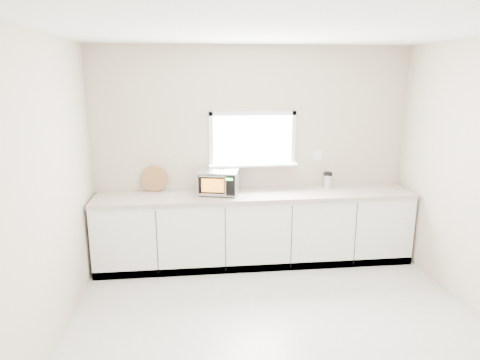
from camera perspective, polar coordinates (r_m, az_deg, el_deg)
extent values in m
plane|color=beige|center=(4.14, 5.67, -20.62)|extent=(4.00, 4.00, 0.00)
cube|color=#C2B19A|center=(5.48, 1.64, 3.41)|extent=(4.00, 0.02, 2.70)
cube|color=white|center=(5.43, 1.67, 5.46)|extent=(1.00, 0.02, 0.60)
cube|color=white|center=(5.42, 1.75, 2.01)|extent=(1.12, 0.16, 0.03)
cube|color=white|center=(5.38, 1.72, 8.86)|extent=(1.10, 0.04, 0.05)
cube|color=white|center=(5.47, 1.67, 2.07)|extent=(1.10, 0.04, 0.05)
cube|color=white|center=(5.37, -3.88, 5.33)|extent=(0.05, 0.04, 0.70)
cube|color=white|center=(5.52, 7.13, 5.49)|extent=(0.05, 0.04, 0.70)
cube|color=white|center=(5.66, 10.22, 3.22)|extent=(0.12, 0.01, 0.12)
cube|color=white|center=(5.43, 2.02, -6.64)|extent=(3.92, 0.60, 0.88)
cube|color=#BEAC9D|center=(5.28, 2.08, -2.00)|extent=(3.92, 0.64, 0.04)
cylinder|color=black|center=(5.17, -5.14, -2.10)|extent=(0.02, 0.02, 0.01)
cylinder|color=black|center=(5.43, -4.55, -1.31)|extent=(0.02, 0.02, 0.01)
cylinder|color=black|center=(5.10, -0.93, -2.24)|extent=(0.02, 0.02, 0.01)
cylinder|color=black|center=(5.36, -0.54, -1.44)|extent=(0.02, 0.02, 0.01)
cube|color=#B9BBC1|center=(5.23, -2.81, -0.25)|extent=(0.52, 0.44, 0.27)
cube|color=black|center=(5.05, -3.15, -0.74)|extent=(0.43, 0.11, 0.24)
cube|color=orange|center=(5.06, -3.67, -0.74)|extent=(0.26, 0.07, 0.16)
cylinder|color=silver|center=(5.01, -1.97, -0.85)|extent=(0.02, 0.02, 0.21)
cube|color=black|center=(5.03, -1.42, -0.80)|extent=(0.11, 0.03, 0.23)
cube|color=#19FF33|center=(5.00, -1.43, 0.09)|extent=(0.08, 0.02, 0.03)
cube|color=silver|center=(5.19, -2.83, 1.25)|extent=(0.52, 0.44, 0.01)
cube|color=#482519|center=(5.29, -2.56, -0.28)|extent=(0.13, 0.23, 0.26)
cube|color=black|center=(5.21, -2.79, 0.69)|extent=(0.02, 0.05, 0.09)
cube|color=black|center=(5.22, -2.46, 0.82)|extent=(0.02, 0.05, 0.09)
cube|color=black|center=(5.23, -2.12, 0.62)|extent=(0.02, 0.05, 0.09)
cube|color=black|center=(5.21, -2.63, 1.03)|extent=(0.02, 0.05, 0.09)
cube|color=black|center=(5.22, -2.24, 1.05)|extent=(0.02, 0.05, 0.09)
cylinder|color=#9E733D|center=(5.44, -11.38, 0.18)|extent=(0.32, 0.08, 0.32)
cylinder|color=#B9BBC1|center=(5.63, 11.59, -0.19)|extent=(0.15, 0.15, 0.17)
cylinder|color=black|center=(5.60, 11.64, 0.85)|extent=(0.14, 0.14, 0.04)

